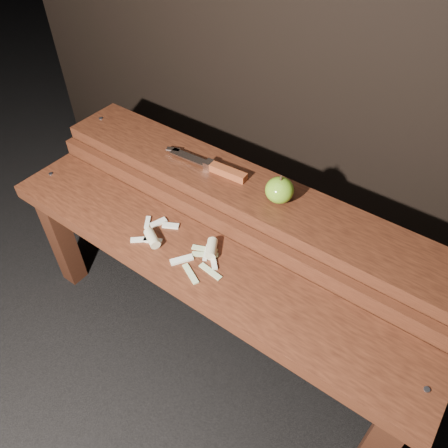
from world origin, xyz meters
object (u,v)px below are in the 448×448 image
Objects in this scene: bench_front_tier at (196,278)px; knife at (218,168)px; apple at (280,190)px; bench_rear_tier at (247,211)px.

bench_front_tier is 0.30m from knife.
knife is at bearing 179.20° from apple.
apple is (0.09, 0.00, 0.12)m from bench_rear_tier.
apple is at bearing 2.76° from bench_rear_tier.
apple is (0.09, 0.23, 0.18)m from bench_front_tier.
bench_front_tier is 0.31m from apple.
bench_front_tier is at bearing -66.18° from knife.
apple is 0.29× the size of knife.
bench_rear_tier is 0.14m from knife.
apple reaches higher than bench_front_tier.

